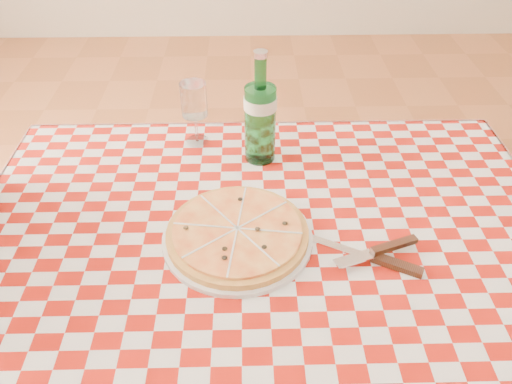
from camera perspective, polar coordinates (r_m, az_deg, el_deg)
dining_table at (r=1.15m, az=1.07°, el=-8.01°), size 1.20×0.80×0.75m
tablecloth at (r=1.08m, az=1.13°, el=-4.61°), size 1.30×0.90×0.01m
pizza_plate at (r=1.05m, az=-2.14°, el=-4.66°), size 0.36×0.36×0.04m
water_bottle at (r=1.22m, az=0.49°, el=9.55°), size 0.08×0.08×0.29m
wine_glass at (r=1.32m, az=-6.98°, el=8.86°), size 0.07×0.07×0.17m
cutlery at (r=1.04m, az=13.09°, el=-6.91°), size 0.26×0.22×0.03m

